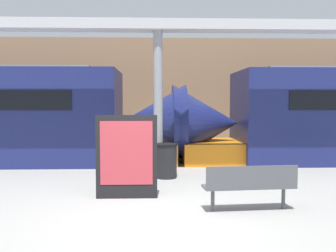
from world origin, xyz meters
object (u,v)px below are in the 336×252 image
trash_bin (166,161)px  support_column_near (158,104)px  poster_board (127,156)px  bench_near (250,183)px

trash_bin → support_column_near: (-0.21, 0.35, 1.52)m
poster_board → bench_near: bearing=-23.3°
bench_near → trash_bin: size_ratio=1.90×
trash_bin → poster_board: bearing=-112.5°
support_column_near → poster_board: bearing=-105.3°
trash_bin → bench_near: bearing=-65.1°
bench_near → support_column_near: support_column_near is taller
poster_board → support_column_near: bearing=74.7°
trash_bin → poster_board: size_ratio=0.52×
support_column_near → bench_near: bearing=-64.6°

